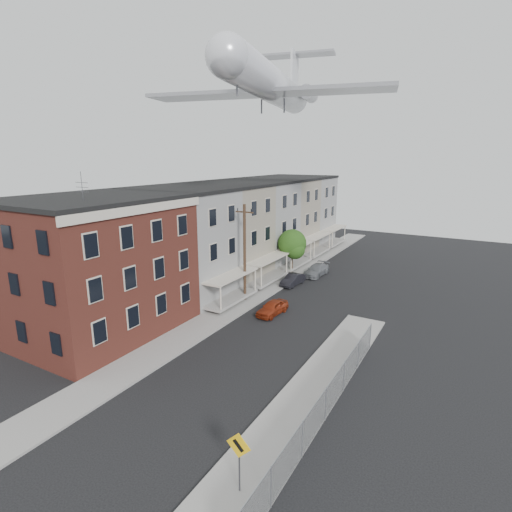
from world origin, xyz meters
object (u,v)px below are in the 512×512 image
Objects in this scene: warning_sign at (239,453)px; street_tree at (293,245)px; car_near at (272,308)px; car_far at (316,270)px; car_mid at (293,280)px; airplane at (272,85)px; utility_pole at (245,252)px.

warning_sign is 0.54× the size of street_tree.
car_near is 12.72m from car_far.
car_mid is (1.67, -3.53, -2.86)m from street_tree.
airplane reaches higher than street_tree.
airplane is (0.01, 5.10, 14.84)m from utility_pole.
car_near reaches higher than car_mid.
car_near is (3.47, -11.71, -2.85)m from street_tree.
airplane is (-2.86, -5.80, 18.89)m from car_far.
street_tree is at bearing 112.21° from car_near.
warning_sign is 0.11× the size of airplane.
airplane reaches higher than car_near.
warning_sign is at bearing -65.11° from airplane.
street_tree is at bearing 86.22° from airplane.
warning_sign is 31.91m from airplane.
warning_sign is 22.25m from utility_pole.
warning_sign is at bearing -61.06° from car_near.
street_tree is (-10.87, 28.95, 1.57)m from warning_sign.
street_tree reaches higher than car_near.
warning_sign is 0.79× the size of car_near.
car_near is at bearing -73.24° from car_mid.
airplane is at bearing 89.91° from utility_pole.
airplane is (-3.79, 6.89, 18.91)m from car_near.
warning_sign reaches higher than car_mid.
car_mid is (2.00, 6.40, -4.09)m from utility_pole.
car_far is (2.87, 10.90, -4.05)m from utility_pole.
car_mid is (-9.20, 25.42, -1.30)m from warning_sign.
street_tree is 12.55m from car_near.
car_near is at bearing -83.18° from car_far.
utility_pole is (-11.20, 19.03, 2.79)m from warning_sign.
street_tree reaches higher than car_mid.
car_near is 0.14× the size of airplane.
utility_pole reaches higher than car_mid.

